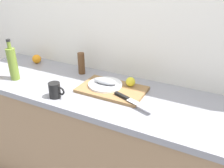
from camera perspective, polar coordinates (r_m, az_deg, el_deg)
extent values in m
cube|color=white|center=(1.75, -0.33, 13.84)|extent=(3.20, 0.05, 2.50)
cube|color=#9E7A56|center=(1.86, -4.99, -13.81)|extent=(2.00, 0.58, 0.86)
cube|color=gray|center=(1.61, -5.61, -1.47)|extent=(2.00, 0.60, 0.04)
cube|color=olive|center=(1.55, 0.00, -1.33)|extent=(0.44, 0.27, 0.02)
cylinder|color=white|center=(1.57, -1.65, -0.12)|extent=(0.23, 0.23, 0.01)
ellipsoid|color=gray|center=(1.56, -1.66, 0.72)|extent=(0.17, 0.07, 0.04)
cube|color=silver|center=(1.35, 6.83, -5.08)|extent=(0.18, 0.09, 0.00)
cube|color=black|center=(1.43, 2.41, -2.91)|extent=(0.11, 0.06, 0.02)
sphere|color=yellow|center=(1.56, 4.55, 0.56)|extent=(0.06, 0.06, 0.06)
cylinder|color=olive|center=(1.82, -23.07, 4.46)|extent=(0.06, 0.06, 0.23)
cylinder|color=olive|center=(1.77, -23.87, 8.69)|extent=(0.03, 0.03, 0.05)
cylinder|color=black|center=(1.76, -24.07, 9.71)|extent=(0.03, 0.03, 0.02)
cylinder|color=black|center=(1.50, -13.84, -1.45)|extent=(0.07, 0.07, 0.10)
torus|color=black|center=(1.47, -12.40, -1.70)|extent=(0.06, 0.01, 0.06)
sphere|color=orange|center=(2.10, -17.92, 5.84)|extent=(0.07, 0.07, 0.07)
cylinder|color=brown|center=(1.80, -7.50, 5.03)|extent=(0.05, 0.05, 0.17)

